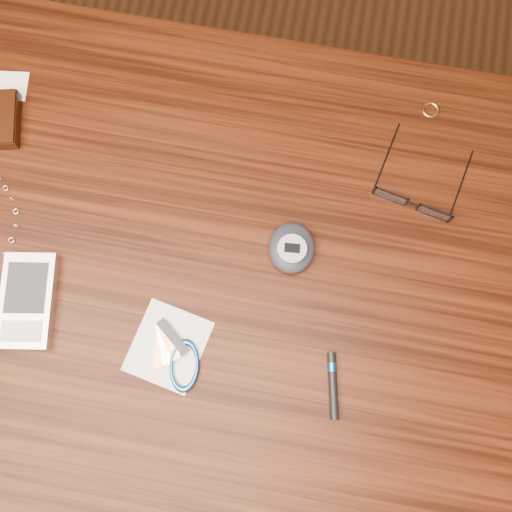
# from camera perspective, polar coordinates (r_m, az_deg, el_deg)

# --- Properties ---
(ground) EXTENTS (3.80, 3.80, 0.00)m
(ground) POSITION_cam_1_polar(r_m,az_deg,el_deg) (1.49, -1.63, -7.41)
(ground) COLOR #472814
(ground) RESTS_ON ground
(desk) EXTENTS (1.00, 0.70, 0.75)m
(desk) POSITION_cam_1_polar(r_m,az_deg,el_deg) (0.85, -2.83, -2.47)
(desk) COLOR #351508
(desk) RESTS_ON ground
(eyeglasses) EXTENTS (0.13, 0.13, 0.02)m
(eyeglasses) POSITION_cam_1_polar(r_m,az_deg,el_deg) (0.80, 15.48, 5.38)
(eyeglasses) COLOR black
(eyeglasses) RESTS_ON desk
(gold_ring) EXTENTS (0.03, 0.03, 0.00)m
(gold_ring) POSITION_cam_1_polar(r_m,az_deg,el_deg) (0.87, 17.06, 13.78)
(gold_ring) COLOR #DCC161
(gold_ring) RESTS_ON desk
(pda_phone) EXTENTS (0.09, 0.13, 0.02)m
(pda_phone) POSITION_cam_1_polar(r_m,az_deg,el_deg) (0.79, -21.91, -4.16)
(pda_phone) COLOR #B3B3B8
(pda_phone) RESTS_ON desk
(pedometer) EXTENTS (0.07, 0.08, 0.03)m
(pedometer) POSITION_cam_1_polar(r_m,az_deg,el_deg) (0.75, 3.59, 0.81)
(pedometer) COLOR black
(pedometer) RESTS_ON desk
(notepad_keys) EXTENTS (0.11, 0.11, 0.01)m
(notepad_keys) POSITION_cam_1_polar(r_m,az_deg,el_deg) (0.74, -7.97, -9.83)
(notepad_keys) COLOR white
(notepad_keys) RESTS_ON desk
(black_blue_pen) EXTENTS (0.03, 0.08, 0.01)m
(black_blue_pen) POSITION_cam_1_polar(r_m,az_deg,el_deg) (0.73, 7.69, -12.50)
(black_blue_pen) COLOR black
(black_blue_pen) RESTS_ON desk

